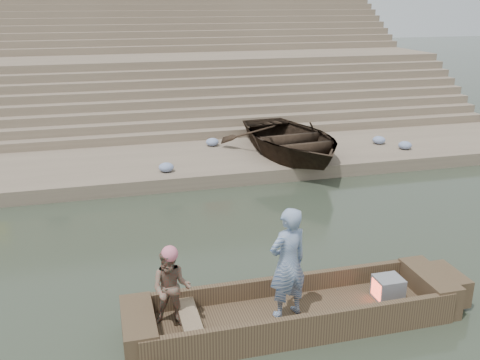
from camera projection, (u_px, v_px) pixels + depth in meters
name	position (u px, v px, depth m)	size (l,w,h in m)	color
ground	(57.00, 328.00, 8.85)	(120.00, 120.00, 0.00)	#293226
lower_landing	(72.00, 172.00, 16.10)	(32.00, 4.00, 0.40)	#82705D
mid_landing	(75.00, 92.00, 22.57)	(32.00, 3.00, 2.80)	#82705D
upper_landing	(76.00, 49.00, 28.59)	(32.00, 3.00, 5.20)	#82705D
ghat_steps	(75.00, 78.00, 23.99)	(32.00, 11.00, 5.20)	#82705D
main_rowboat	(293.00, 318.00, 8.93)	(5.00, 1.30, 0.22)	brown
rowboat_trim	(306.00, 306.00, 8.91)	(6.04, 2.63, 1.99)	brown
standing_man	(288.00, 263.00, 8.53)	(0.69, 0.45, 1.90)	navy
rowing_man	(171.00, 288.00, 8.34)	(0.64, 0.50, 1.32)	#287A5F
television	(387.00, 288.00, 9.25)	(0.46, 0.42, 0.40)	slate
beached_rowboat	(291.00, 139.00, 16.97)	(3.66, 5.13, 1.06)	#2D2116
cloth_bundles	(296.00, 149.00, 17.35)	(8.48, 2.90, 0.26)	#3F5999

